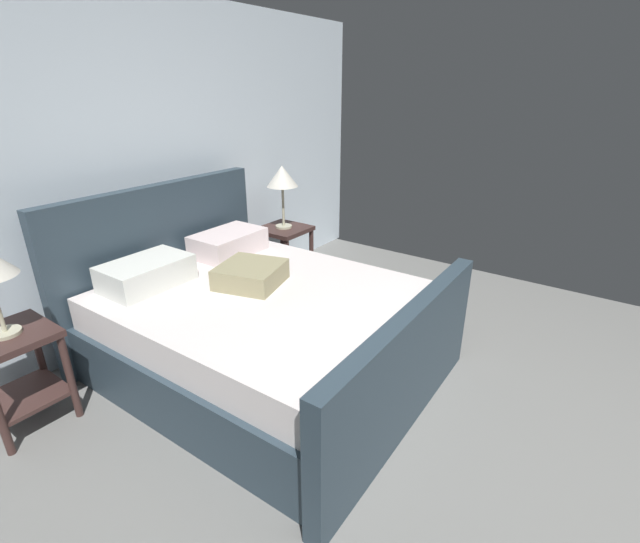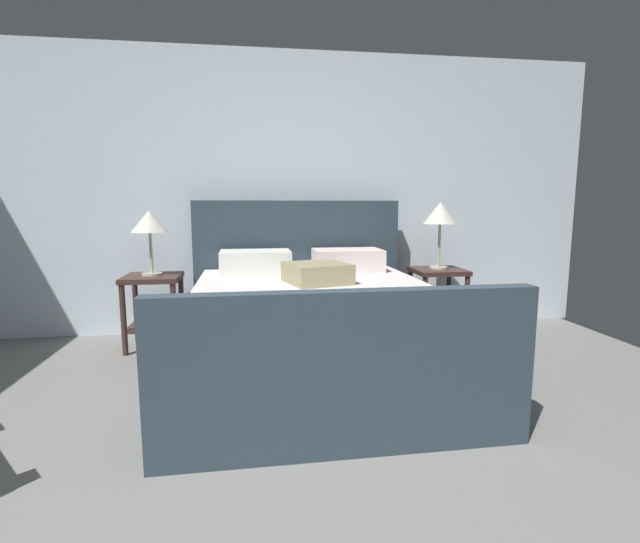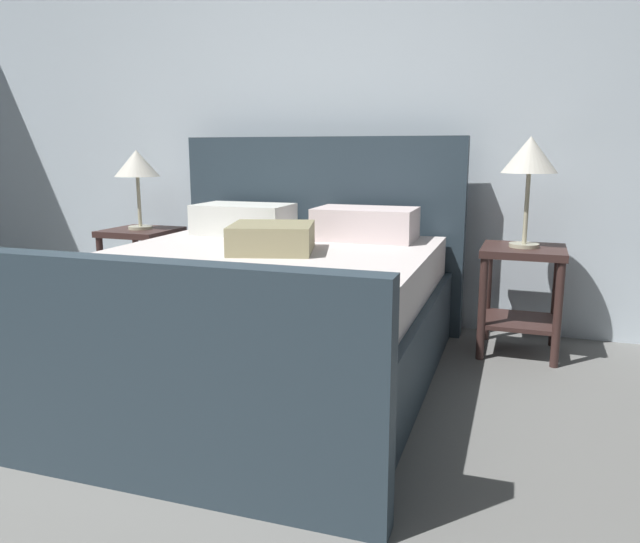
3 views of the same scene
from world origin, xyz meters
name	(u,v)px [view 3 (image 3 of 3)]	position (x,y,z in m)	size (l,w,h in m)	color
wall_back	(312,129)	(0.00, 3.41, 1.26)	(5.91, 0.12, 2.52)	silver
bed	(259,307)	(0.17, 2.17, 0.35)	(1.85, 2.20, 1.20)	#2C3A45
nightstand_right	(521,282)	(1.39, 2.97, 0.40)	(0.44, 0.44, 0.60)	#3C2623
table_lamp_right	(530,158)	(1.39, 2.97, 1.08)	(0.29, 0.29, 0.59)	#B7B293
nightstand_left	(142,258)	(-1.06, 2.93, 0.40)	(0.44, 0.44, 0.60)	#3C2623
table_lamp_left	(137,166)	(-1.06, 2.93, 1.02)	(0.29, 0.29, 0.52)	#B7B293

